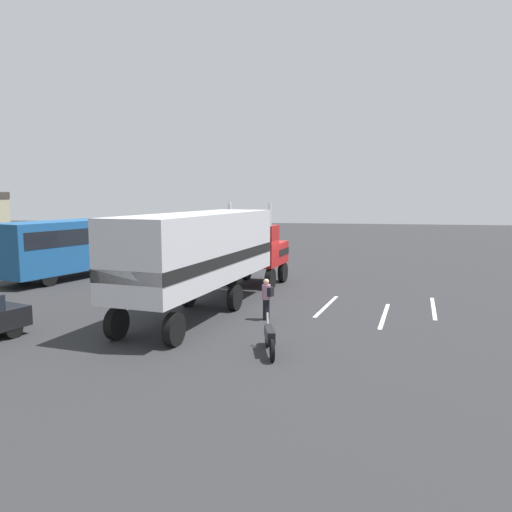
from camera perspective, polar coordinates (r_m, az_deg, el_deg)
The scene contains 8 objects.
ground_plane at distance 26.33m, azimuth 0.88°, elevation -3.54°, with size 120.00×120.00×0.00m, color #2D2D30.
lane_stripe_near at distance 21.86m, azimuth 8.25°, elevation -5.80°, with size 4.40×0.16×0.01m, color silver.
lane_stripe_mid at distance 20.63m, azimuth 14.77°, elevation -6.75°, with size 4.40×0.16×0.01m, color silver.
lane_stripe_far at distance 22.61m, azimuth 20.04°, elevation -5.74°, with size 4.40×0.16×0.01m, color silver.
semi_truck at distance 21.01m, azimuth -5.21°, elevation 0.69°, with size 14.38×4.90×4.50m.
person_bystander at distance 19.14m, azimuth 1.26°, elevation -4.86°, with size 0.40×0.48×1.63m.
parked_bus at distance 31.50m, azimuth -19.35°, elevation 1.61°, with size 11.26×5.76×3.40m.
motorcycle at distance 15.27m, azimuth 1.60°, elevation -9.56°, with size 2.07×0.62×1.12m.
Camera 1 is at (-25.55, -4.05, 4.87)m, focal length 34.20 mm.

